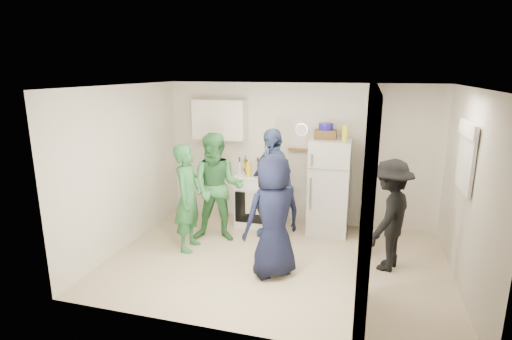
{
  "coord_description": "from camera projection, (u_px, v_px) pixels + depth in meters",
  "views": [
    {
      "loc": [
        1.15,
        -5.19,
        2.71
      ],
      "look_at": [
        -0.42,
        0.4,
        1.25
      ],
      "focal_mm": 28.0,
      "sensor_mm": 36.0,
      "label": 1
    }
  ],
  "objects": [
    {
      "name": "floor",
      "position": [
        276.0,
        261.0,
        5.81
      ],
      "size": [
        4.8,
        4.8,
        0.0
      ],
      "primitive_type": "plane",
      "color": "tan",
      "rests_on": "ground"
    },
    {
      "name": "wall_back",
      "position": [
        298.0,
        154.0,
        7.09
      ],
      "size": [
        4.8,
        0.0,
        4.8
      ],
      "primitive_type": "plane",
      "rotation": [
        1.57,
        0.0,
        0.0
      ],
      "color": "silver",
      "rests_on": "floor"
    },
    {
      "name": "wall_front",
      "position": [
        239.0,
        223.0,
        3.92
      ],
      "size": [
        4.8,
        0.0,
        4.8
      ],
      "primitive_type": "plane",
      "rotation": [
        -1.57,
        0.0,
        0.0
      ],
      "color": "silver",
      "rests_on": "floor"
    },
    {
      "name": "wall_left",
      "position": [
        125.0,
        168.0,
        6.13
      ],
      "size": [
        0.0,
        3.4,
        3.4
      ],
      "primitive_type": "plane",
      "rotation": [
        1.57,
        0.0,
        1.57
      ],
      "color": "silver",
      "rests_on": "floor"
    },
    {
      "name": "wall_right",
      "position": [
        469.0,
        193.0,
        4.88
      ],
      "size": [
        0.0,
        3.4,
        3.4
      ],
      "primitive_type": "plane",
      "rotation": [
        1.57,
        0.0,
        -1.57
      ],
      "color": "silver",
      "rests_on": "floor"
    },
    {
      "name": "ceiling",
      "position": [
        279.0,
        86.0,
        5.2
      ],
      "size": [
        4.8,
        4.8,
        0.0
      ],
      "primitive_type": "plane",
      "rotation": [
        3.14,
        0.0,
        0.0
      ],
      "color": "white",
      "rests_on": "wall_back"
    },
    {
      "name": "partition_pier_back",
      "position": [
        368.0,
        166.0,
        6.22
      ],
      "size": [
        0.12,
        1.2,
        2.5
      ],
      "primitive_type": "cube",
      "color": "silver",
      "rests_on": "floor"
    },
    {
      "name": "partition_pier_front",
      "position": [
        366.0,
        214.0,
        4.16
      ],
      "size": [
        0.12,
        1.2,
        2.5
      ],
      "primitive_type": "cube",
      "color": "silver",
      "rests_on": "floor"
    },
    {
      "name": "partition_header",
      "position": [
        373.0,
        104.0,
        4.93
      ],
      "size": [
        0.12,
        1.0,
        0.4
      ],
      "primitive_type": "cube",
      "color": "silver",
      "rests_on": "partition_pier_back"
    },
    {
      "name": "stove",
      "position": [
        259.0,
        199.0,
        7.14
      ],
      "size": [
        0.78,
        0.65,
        0.93
      ],
      "primitive_type": "cube",
      "color": "white",
      "rests_on": "floor"
    },
    {
      "name": "upper_cabinet",
      "position": [
        220.0,
        119.0,
        7.14
      ],
      "size": [
        0.95,
        0.34,
        0.7
      ],
      "primitive_type": "cube",
      "color": "silver",
      "rests_on": "wall_back"
    },
    {
      "name": "fridge",
      "position": [
        329.0,
        187.0,
        6.71
      ],
      "size": [
        0.66,
        0.64,
        1.6
      ],
      "primitive_type": "cube",
      "color": "silver",
      "rests_on": "floor"
    },
    {
      "name": "wicker_basket",
      "position": [
        326.0,
        134.0,
        6.57
      ],
      "size": [
        0.35,
        0.25,
        0.15
      ],
      "primitive_type": "cube",
      "color": "brown",
      "rests_on": "fridge"
    },
    {
      "name": "blue_bowl",
      "position": [
        326.0,
        127.0,
        6.54
      ],
      "size": [
        0.24,
        0.24,
        0.11
      ],
      "primitive_type": "cylinder",
      "color": "#1D1593",
      "rests_on": "wicker_basket"
    },
    {
      "name": "yellow_cup_stack_top",
      "position": [
        345.0,
        134.0,
        6.33
      ],
      "size": [
        0.09,
        0.09,
        0.25
      ],
      "primitive_type": "cylinder",
      "color": "#E1EF14",
      "rests_on": "fridge"
    },
    {
      "name": "wall_clock",
      "position": [
        302.0,
        130.0,
        6.95
      ],
      "size": [
        0.22,
        0.02,
        0.22
      ],
      "primitive_type": "cylinder",
      "rotation": [
        1.57,
        0.0,
        0.0
      ],
      "color": "white",
      "rests_on": "wall_back"
    },
    {
      "name": "spice_shelf",
      "position": [
        298.0,
        149.0,
        7.02
      ],
      "size": [
        0.35,
        0.08,
        0.03
      ],
      "primitive_type": "cube",
      "color": "olive",
      "rests_on": "wall_back"
    },
    {
      "name": "nook_window",
      "position": [
        468.0,
        157.0,
        4.97
      ],
      "size": [
        0.03,
        0.7,
        0.8
      ],
      "primitive_type": "cube",
      "color": "black",
      "rests_on": "wall_right"
    },
    {
      "name": "nook_window_frame",
      "position": [
        466.0,
        157.0,
        4.97
      ],
      "size": [
        0.04,
        0.76,
        0.86
      ],
      "primitive_type": "cube",
      "color": "white",
      "rests_on": "wall_right"
    },
    {
      "name": "nook_valance",
      "position": [
        468.0,
        129.0,
        4.9
      ],
      "size": [
        0.04,
        0.82,
        0.18
      ],
      "primitive_type": "cube",
      "color": "white",
      "rests_on": "wall_right"
    },
    {
      "name": "yellow_cup_stack_stove",
      "position": [
        249.0,
        170.0,
        6.82
      ],
      "size": [
        0.09,
        0.09,
        0.25
      ],
      "primitive_type": "cylinder",
      "color": "yellow",
      "rests_on": "stove"
    },
    {
      "name": "red_cup",
      "position": [
        268.0,
        174.0,
        6.77
      ],
      "size": [
        0.09,
        0.09,
        0.12
      ],
      "primitive_type": "cylinder",
      "color": "#B21E0B",
      "rests_on": "stove"
    },
    {
      "name": "person_green_left",
      "position": [
        188.0,
        198.0,
        6.05
      ],
      "size": [
        0.42,
        0.62,
        1.65
      ],
      "primitive_type": "imported",
      "rotation": [
        0.0,
        0.0,
        1.62
      ],
      "color": "#2F763C",
      "rests_on": "floor"
    },
    {
      "name": "person_green_center",
      "position": [
        217.0,
        188.0,
        6.35
      ],
      "size": [
        0.97,
        0.82,
        1.76
      ],
      "primitive_type": "imported",
      "rotation": [
        0.0,
        0.0,
        0.19
      ],
      "color": "#39813B",
      "rests_on": "floor"
    },
    {
      "name": "person_denim",
      "position": [
        272.0,
        184.0,
        6.46
      ],
      "size": [
        1.09,
        1.06,
        1.83
      ],
      "primitive_type": "imported",
      "rotation": [
        0.0,
        0.0,
        -0.75
      ],
      "color": "navy",
      "rests_on": "floor"
    },
    {
      "name": "person_navy",
      "position": [
        273.0,
        217.0,
        5.26
      ],
      "size": [
        0.96,
        0.93,
        1.66
      ],
      "primitive_type": "imported",
      "rotation": [
        0.0,
        0.0,
        -2.43
      ],
      "color": "black",
      "rests_on": "floor"
    },
    {
      "name": "person_nook",
      "position": [
        389.0,
        215.0,
        5.45
      ],
      "size": [
        0.91,
        1.15,
        1.56
      ],
      "primitive_type": "imported",
      "rotation": [
        0.0,
        0.0,
        -1.95
      ],
      "color": "black",
      "rests_on": "floor"
    },
    {
      "name": "bottle_a",
      "position": [
        245.0,
        163.0,
        7.19
      ],
      "size": [
        0.06,
        0.06,
        0.29
      ],
      "primitive_type": "cylinder",
      "color": "brown",
      "rests_on": "stove"
    },
    {
      "name": "bottle_b",
      "position": [
        247.0,
        167.0,
        6.98
      ],
      "size": [
        0.06,
        0.06,
        0.26
      ],
      "primitive_type": "cylinder",
      "color": "#184A18",
      "rests_on": "stove"
    },
    {
      "name": "bottle_c",
      "position": [
        258.0,
        165.0,
        7.17
      ],
      "size": [
        0.08,
        0.08,
        0.26
      ],
      "primitive_type": "cylinder",
      "color": "#A0A6AE",
      "rests_on": "stove"
    },
    {
      "name": "bottle_d",
      "position": [
        259.0,
        168.0,
        6.93
      ],
      "size": [
        0.07,
        0.07,
        0.25
      ],
      "primitive_type": "cylinder",
      "color": "#593F0F",
      "rests_on": "stove"
    },
    {
      "name": "bottle_e",
      "position": [
        266.0,
        164.0,
        7.16
      ],
      "size": [
        0.07,
        0.07,
        0.28
      ],
      "primitive_type": "cylinder",
      "color": "#A1AEB2",
      "rests_on": "stove"
    },
    {
      "name": "bottle_f",
      "position": [
        270.0,
        166.0,
        6.98
      ],
      "size": [
        0.08,
        0.08,
        0.29
      ],
      "primitive_type": "cylinder",
      "color": "black",
      "rests_on": "stove"
    },
    {
      "name": "bottle_g",
      "position": [
        275.0,
        164.0,
        7.06
      ],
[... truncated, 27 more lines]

